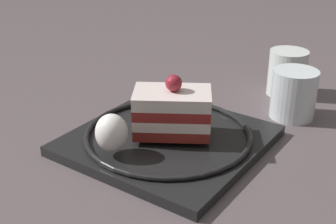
{
  "coord_description": "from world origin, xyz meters",
  "views": [
    {
      "loc": [
        -0.43,
        -0.4,
        0.32
      ],
      "look_at": [
        -0.02,
        0.01,
        0.05
      ],
      "focal_mm": 49.34,
      "sensor_mm": 36.0,
      "label": 1
    }
  ],
  "objects_px": {
    "fork": "(160,101)",
    "drink_glass_far": "(293,97)",
    "dessert_plate": "(168,138)",
    "cake_slice": "(173,111)",
    "whipped_cream_dollop": "(112,133)",
    "drink_glass_near": "(287,75)"
  },
  "relations": [
    {
      "from": "fork",
      "to": "drink_glass_far",
      "type": "relative_size",
      "value": 1.39
    },
    {
      "from": "dessert_plate",
      "to": "cake_slice",
      "type": "distance_m",
      "value": 0.04
    },
    {
      "from": "cake_slice",
      "to": "drink_glass_far",
      "type": "relative_size",
      "value": 1.57
    },
    {
      "from": "whipped_cream_dollop",
      "to": "fork",
      "type": "distance_m",
      "value": 0.16
    },
    {
      "from": "whipped_cream_dollop",
      "to": "drink_glass_near",
      "type": "xyz_separation_m",
      "value": [
        0.37,
        -0.03,
        -0.01
      ]
    },
    {
      "from": "dessert_plate",
      "to": "whipped_cream_dollop",
      "type": "xyz_separation_m",
      "value": [
        -0.09,
        0.02,
        0.04
      ]
    },
    {
      "from": "dessert_plate",
      "to": "whipped_cream_dollop",
      "type": "height_order",
      "value": "whipped_cream_dollop"
    },
    {
      "from": "dessert_plate",
      "to": "fork",
      "type": "height_order",
      "value": "fork"
    },
    {
      "from": "drink_glass_far",
      "to": "cake_slice",
      "type": "bearing_deg",
      "value": 160.97
    },
    {
      "from": "whipped_cream_dollop",
      "to": "fork",
      "type": "relative_size",
      "value": 0.47
    },
    {
      "from": "dessert_plate",
      "to": "drink_glass_far",
      "type": "xyz_separation_m",
      "value": [
        0.21,
        -0.08,
        0.02
      ]
    },
    {
      "from": "whipped_cream_dollop",
      "to": "drink_glass_far",
      "type": "relative_size",
      "value": 0.65
    },
    {
      "from": "drink_glass_far",
      "to": "dessert_plate",
      "type": "bearing_deg",
      "value": 159.74
    },
    {
      "from": "dessert_plate",
      "to": "drink_glass_near",
      "type": "distance_m",
      "value": 0.28
    },
    {
      "from": "fork",
      "to": "drink_glass_far",
      "type": "distance_m",
      "value": 0.21
    },
    {
      "from": "whipped_cream_dollop",
      "to": "drink_glass_near",
      "type": "bearing_deg",
      "value": -5.29
    },
    {
      "from": "drink_glass_far",
      "to": "fork",
      "type": "bearing_deg",
      "value": 132.76
    },
    {
      "from": "whipped_cream_dollop",
      "to": "cake_slice",
      "type": "bearing_deg",
      "value": -13.26
    },
    {
      "from": "drink_glass_near",
      "to": "drink_glass_far",
      "type": "height_order",
      "value": "drink_glass_near"
    },
    {
      "from": "drink_glass_near",
      "to": "drink_glass_far",
      "type": "relative_size",
      "value": 1.02
    },
    {
      "from": "dessert_plate",
      "to": "drink_glass_far",
      "type": "height_order",
      "value": "drink_glass_far"
    },
    {
      "from": "dessert_plate",
      "to": "whipped_cream_dollop",
      "type": "distance_m",
      "value": 0.1
    }
  ]
}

